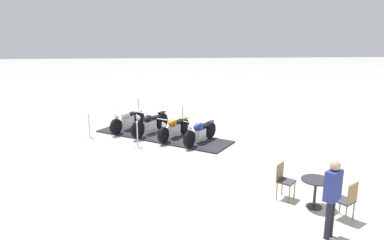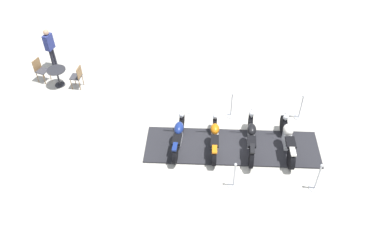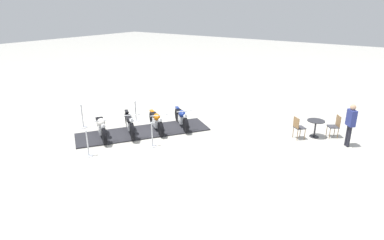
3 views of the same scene
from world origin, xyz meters
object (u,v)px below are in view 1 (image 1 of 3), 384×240
at_px(cafe_chair_near_table, 347,199).
at_px(bystander_person, 332,192).
at_px(motorcycle_black, 150,123).
at_px(motorcycle_copper, 174,128).
at_px(cafe_table, 316,186).
at_px(stanchion_left_front, 139,114).
at_px(stanchion_left_mid, 183,121).
at_px(motorcycle_cream, 128,120).
at_px(motorcycle_navy, 200,131).
at_px(stanchion_right_mid, 138,140).
at_px(cafe_chair_across_table, 284,179).
at_px(stanchion_right_front, 89,130).

xyz_separation_m(cafe_chair_near_table, bystander_person, (-0.70, -0.66, 0.50)).
height_order(motorcycle_black, motorcycle_copper, motorcycle_black).
bearing_deg(motorcycle_black, cafe_table, 69.78).
bearing_deg(cafe_chair_near_table, stanchion_left_front, -5.60).
height_order(stanchion_left_mid, cafe_chair_near_table, stanchion_left_mid).
height_order(motorcycle_cream, motorcycle_navy, motorcycle_cream).
distance_m(stanchion_left_mid, stanchion_right_mid, 3.18).
bearing_deg(bystander_person, cafe_table, -49.34).
bearing_deg(cafe_chair_across_table, stanchion_right_mid, 173.14).
relative_size(motorcycle_copper, bystander_person, 1.05).
distance_m(motorcycle_cream, motorcycle_copper, 2.36).
bearing_deg(stanchion_right_mid, motorcycle_navy, 7.49).
bearing_deg(stanchion_right_mid, motorcycle_copper, 35.45).
distance_m(motorcycle_navy, stanchion_left_front, 4.52).
relative_size(stanchion_left_mid, cafe_chair_across_table, 1.07).
bearing_deg(bystander_person, motorcycle_black, -12.47).
distance_m(motorcycle_black, cafe_table, 7.91).
bearing_deg(stanchion_left_mid, stanchion_right_mid, -123.88).
height_order(motorcycle_copper, stanchion_right_mid, stanchion_right_mid).
relative_size(motorcycle_black, cafe_chair_across_table, 2.01).
xyz_separation_m(motorcycle_copper, stanchion_left_mid, (0.41, 1.67, -0.16)).
xyz_separation_m(motorcycle_cream, cafe_table, (5.33, -7.27, 0.06)).
relative_size(motorcycle_black, motorcycle_navy, 1.11).
relative_size(motorcycle_navy, cafe_chair_across_table, 1.81).
relative_size(motorcycle_navy, cafe_table, 2.31).
bearing_deg(cafe_table, stanchion_left_mid, 111.16).
xyz_separation_m(motorcycle_cream, cafe_chair_across_table, (4.70, -6.73, 0.05)).
height_order(stanchion_right_front, stanchion_left_front, stanchion_left_front).
bearing_deg(stanchion_left_front, stanchion_left_mid, -33.88).
height_order(stanchion_left_mid, stanchion_right_mid, stanchion_right_mid).
bearing_deg(motorcycle_black, stanchion_right_front, -47.26).
xyz_separation_m(motorcycle_copper, stanchion_left_front, (-1.62, 3.03, -0.11)).
bearing_deg(cafe_chair_across_table, cafe_chair_near_table, -7.26).
xyz_separation_m(cafe_chair_across_table, bystander_person, (0.40, -1.87, 0.48)).
bearing_deg(bystander_person, cafe_chair_across_table, -27.76).
xyz_separation_m(stanchion_left_mid, bystander_person, (2.73, -8.96, 0.73)).
height_order(motorcycle_black, cafe_chair_across_table, motorcycle_black).
distance_m(motorcycle_black, stanchion_left_front, 2.47).
xyz_separation_m(motorcycle_copper, cafe_chair_near_table, (3.83, -6.63, 0.08)).
distance_m(stanchion_right_front, stanchion_right_mid, 2.44).
distance_m(motorcycle_cream, stanchion_right_mid, 2.37).
xyz_separation_m(stanchion_right_mid, cafe_table, (4.73, -4.98, 0.24)).
bearing_deg(stanchion_right_front, stanchion_left_mid, 18.62).
distance_m(stanchion_left_mid, cafe_chair_across_table, 7.47).
height_order(motorcycle_black, motorcycle_navy, motorcycle_black).
bearing_deg(cafe_chair_near_table, cafe_table, 0.00).
xyz_separation_m(stanchion_left_front, cafe_chair_across_table, (4.35, -8.45, 0.20)).
height_order(motorcycle_black, stanchion_right_front, motorcycle_black).
distance_m(stanchion_right_mid, cafe_chair_near_table, 7.69).
relative_size(motorcycle_copper, motorcycle_navy, 1.06).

